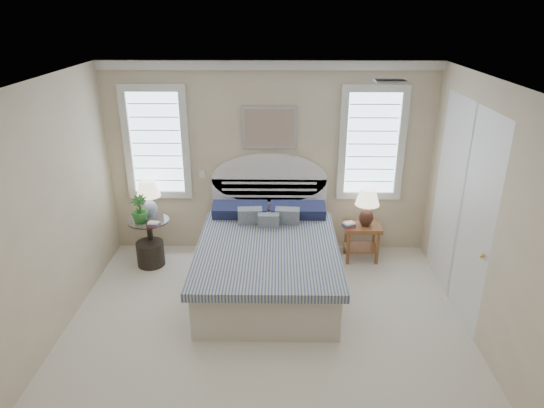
{
  "coord_description": "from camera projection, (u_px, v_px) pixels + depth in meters",
  "views": [
    {
      "loc": [
        0.13,
        -3.97,
        3.36
      ],
      "look_at": [
        0.06,
        1.0,
        1.31
      ],
      "focal_mm": 32.0,
      "sensor_mm": 36.0,
      "label": 1
    }
  ],
  "objects": [
    {
      "name": "wall_back",
      "position": [
        269.0,
        160.0,
        6.74
      ],
      "size": [
        4.5,
        0.02,
        2.7
      ],
      "primitive_type": "cube",
      "color": "#C2AF91",
      "rests_on": "floor"
    },
    {
      "name": "lamp_left",
      "position": [
        149.0,
        195.0,
        6.61
      ],
      "size": [
        0.34,
        0.34,
        0.53
      ],
      "rotation": [
        0.0,
        0.0,
        0.04
      ],
      "color": "silver",
      "rests_on": "side_table_left"
    },
    {
      "name": "floor_pot",
      "position": [
        151.0,
        253.0,
        6.7
      ],
      "size": [
        0.47,
        0.47,
        0.34
      ],
      "primitive_type": "cylinder",
      "rotation": [
        0.0,
        0.0,
        -0.3
      ],
      "color": "black",
      "rests_on": "floor"
    },
    {
      "name": "window_left",
      "position": [
        157.0,
        143.0,
        6.65
      ],
      "size": [
        0.9,
        0.06,
        1.6
      ],
      "primitive_type": "cube",
      "color": "silver",
      "rests_on": "wall_back"
    },
    {
      "name": "hvac_vent",
      "position": [
        390.0,
        81.0,
        4.65
      ],
      "size": [
        0.3,
        0.2,
        0.02
      ],
      "primitive_type": "cube",
      "color": "#B2B2B2",
      "rests_on": "ceiling"
    },
    {
      "name": "potted_plant",
      "position": [
        139.0,
        209.0,
        6.47
      ],
      "size": [
        0.24,
        0.24,
        0.39
      ],
      "primitive_type": "imported",
      "rotation": [
        0.0,
        0.0,
        -0.1
      ],
      "color": "#377930",
      "rests_on": "side_table_left"
    },
    {
      "name": "side_table_left",
      "position": [
        150.0,
        236.0,
        6.72
      ],
      "size": [
        0.56,
        0.56,
        0.63
      ],
      "color": "black",
      "rests_on": "floor"
    },
    {
      "name": "wall_left",
      "position": [
        20.0,
        240.0,
        4.47
      ],
      "size": [
        0.02,
        5.0,
        2.7
      ],
      "primitive_type": "cube",
      "color": "#C2AF91",
      "rests_on": "floor"
    },
    {
      "name": "floor",
      "position": [
        265.0,
        359.0,
        4.95
      ],
      "size": [
        4.5,
        5.0,
        0.01
      ],
      "primitive_type": "cube",
      "color": "beige",
      "rests_on": "ground"
    },
    {
      "name": "wall_right",
      "position": [
        511.0,
        243.0,
        4.4
      ],
      "size": [
        0.02,
        5.0,
        2.7
      ],
      "primitive_type": "cube",
      "color": "#C2AF91",
      "rests_on": "floor"
    },
    {
      "name": "books_right",
      "position": [
        349.0,
        225.0,
        6.64
      ],
      "size": [
        0.2,
        0.17,
        0.07
      ],
      "rotation": [
        0.0,
        0.0,
        0.35
      ],
      "color": "#9F2734",
      "rests_on": "nightstand_right"
    },
    {
      "name": "crown_molding",
      "position": [
        269.0,
        65.0,
        6.22
      ],
      "size": [
        4.5,
        0.08,
        0.12
      ],
      "primitive_type": "cube",
      "color": "silver",
      "rests_on": "wall_back"
    },
    {
      "name": "window_right",
      "position": [
        372.0,
        144.0,
        6.61
      ],
      "size": [
        0.9,
        0.06,
        1.6
      ],
      "primitive_type": "cube",
      "color": "silver",
      "rests_on": "wall_back"
    },
    {
      "name": "nightstand_right",
      "position": [
        362.0,
        234.0,
        6.77
      ],
      "size": [
        0.5,
        0.4,
        0.53
      ],
      "color": "brown",
      "rests_on": "floor"
    },
    {
      "name": "ceiling",
      "position": [
        263.0,
        92.0,
        3.92
      ],
      "size": [
        4.5,
        5.0,
        0.01
      ],
      "primitive_type": "cube",
      "color": "white",
      "rests_on": "wall_back"
    },
    {
      "name": "closet_door",
      "position": [
        461.0,
        207.0,
        5.57
      ],
      "size": [
        0.02,
        1.8,
        2.4
      ],
      "primitive_type": "cube",
      "color": "silver",
      "rests_on": "floor"
    },
    {
      "name": "painting",
      "position": [
        269.0,
        128.0,
        6.53
      ],
      "size": [
        0.74,
        0.04,
        0.58
      ],
      "primitive_type": "cube",
      "color": "silver",
      "rests_on": "wall_back"
    },
    {
      "name": "lamp_right",
      "position": [
        367.0,
        203.0,
        6.58
      ],
      "size": [
        0.43,
        0.43,
        0.54
      ],
      "rotation": [
        0.0,
        0.0,
        -0.4
      ],
      "color": "black",
      "rests_on": "nightstand_right"
    },
    {
      "name": "switch_plate",
      "position": [
        202.0,
        174.0,
        6.82
      ],
      "size": [
        0.08,
        0.01,
        0.12
      ],
      "primitive_type": "cube",
      "color": "silver",
      "rests_on": "wall_back"
    },
    {
      "name": "books_left",
      "position": [
        153.0,
        224.0,
        6.42
      ],
      "size": [
        0.17,
        0.14,
        0.06
      ],
      "rotation": [
        0.0,
        0.0,
        -0.21
      ],
      "color": "#9F2734",
      "rests_on": "side_table_left"
    },
    {
      "name": "bed",
      "position": [
        268.0,
        257.0,
        6.15
      ],
      "size": [
        1.72,
        2.28,
        1.47
      ],
      "color": "beige",
      "rests_on": "floor"
    }
  ]
}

